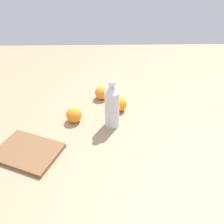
# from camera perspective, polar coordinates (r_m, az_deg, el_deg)

# --- Properties ---
(ground_plane) EXTENTS (2.40, 2.40, 0.00)m
(ground_plane) POSITION_cam_1_polar(r_m,az_deg,el_deg) (1.16, 1.81, -3.93)
(ground_plane) COLOR #9E7F60
(water_bottle) EXTENTS (0.07, 0.07, 0.25)m
(water_bottle) POSITION_cam_1_polar(r_m,az_deg,el_deg) (1.10, 0.00, 1.58)
(water_bottle) COLOR silver
(water_bottle) RESTS_ON ground_plane
(orange_0) EXTENTS (0.08, 0.08, 0.08)m
(orange_0) POSITION_cam_1_polar(r_m,az_deg,el_deg) (1.36, -2.57, 4.71)
(orange_0) COLOR orange
(orange_0) RESTS_ON ground_plane
(orange_1) EXTENTS (0.08, 0.08, 0.08)m
(orange_1) POSITION_cam_1_polar(r_m,az_deg,el_deg) (1.19, -9.30, -0.71)
(orange_1) COLOR orange
(orange_1) RESTS_ON ground_plane
(orange_2) EXTENTS (0.08, 0.08, 0.08)m
(orange_2) POSITION_cam_1_polar(r_m,az_deg,el_deg) (1.26, 1.86, 1.92)
(orange_2) COLOR orange
(orange_2) RESTS_ON ground_plane
(cutting_board) EXTENTS (0.32, 0.28, 0.02)m
(cutting_board) POSITION_cam_1_polar(r_m,az_deg,el_deg) (1.08, -19.90, -9.12)
(cutting_board) COLOR brown
(cutting_board) RESTS_ON ground_plane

